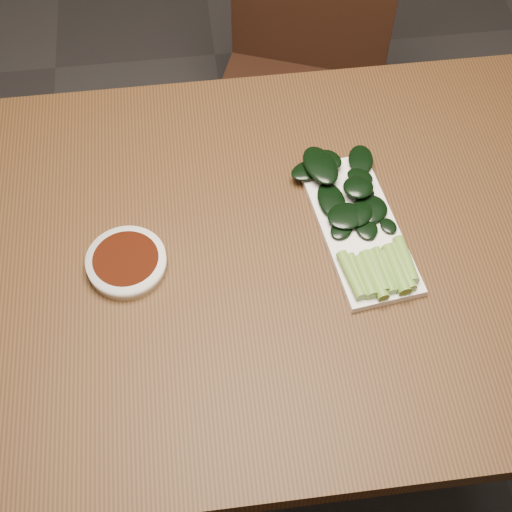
# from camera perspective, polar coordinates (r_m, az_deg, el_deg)

# --- Properties ---
(ground) EXTENTS (6.00, 6.00, 0.00)m
(ground) POSITION_cam_1_polar(r_m,az_deg,el_deg) (1.83, 0.57, -12.55)
(ground) COLOR #2E2B2B
(ground) RESTS_ON ground
(table) EXTENTS (1.40, 0.80, 0.75)m
(table) POSITION_cam_1_polar(r_m,az_deg,el_deg) (1.22, 0.84, -1.27)
(table) COLOR #422813
(table) RESTS_ON ground
(chair_far) EXTENTS (0.51, 0.51, 0.89)m
(chair_far) POSITION_cam_1_polar(r_m,az_deg,el_deg) (1.80, 3.50, 13.92)
(chair_far) COLOR black
(chair_far) RESTS_ON ground
(sauce_bowl) EXTENTS (0.13, 0.13, 0.03)m
(sauce_bowl) POSITION_cam_1_polar(r_m,az_deg,el_deg) (1.14, -10.31, -0.51)
(sauce_bowl) COLOR white
(sauce_bowl) RESTS_ON table
(serving_plate) EXTENTS (0.16, 0.30, 0.01)m
(serving_plate) POSITION_cam_1_polar(r_m,az_deg,el_deg) (1.18, 8.22, 2.22)
(serving_plate) COLOR white
(serving_plate) RESTS_ON table
(gai_lan) EXTENTS (0.17, 0.31, 0.03)m
(gai_lan) POSITION_cam_1_polar(r_m,az_deg,el_deg) (1.17, 8.21, 2.69)
(gai_lan) COLOR olive
(gai_lan) RESTS_ON serving_plate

